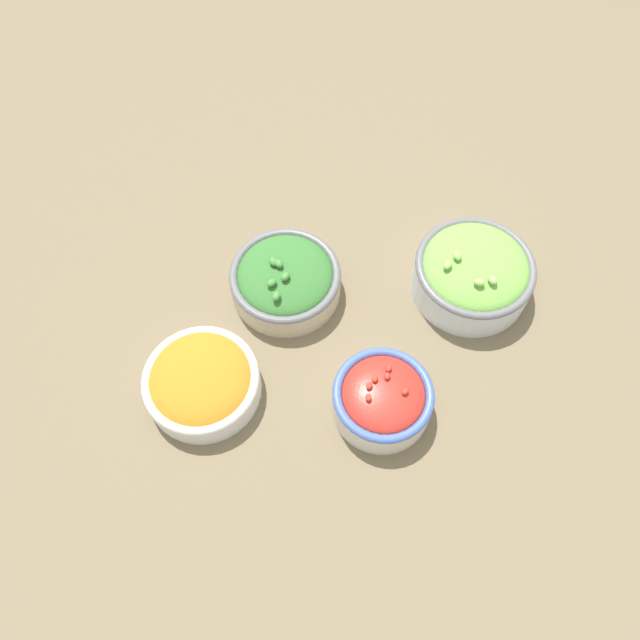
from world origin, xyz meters
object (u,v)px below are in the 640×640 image
(bowl_cherry_tomatoes, at_px, (382,398))
(bowl_carrots, at_px, (202,382))
(bowl_broccoli, at_px, (285,279))
(bowl_lettuce, at_px, (473,272))

(bowl_cherry_tomatoes, relative_size, bowl_carrots, 0.85)
(bowl_carrots, bearing_deg, bowl_cherry_tomatoes, 11.84)
(bowl_broccoli, distance_m, bowl_lettuce, 0.27)
(bowl_broccoli, bearing_deg, bowl_carrots, -106.19)
(bowl_cherry_tomatoes, bearing_deg, bowl_carrots, -168.16)
(bowl_cherry_tomatoes, distance_m, bowl_carrots, 0.24)
(bowl_broccoli, relative_size, bowl_carrots, 1.03)
(bowl_carrots, bearing_deg, bowl_broccoli, 73.81)
(bowl_cherry_tomatoes, relative_size, bowl_broccoli, 0.82)
(bowl_broccoli, xyz_separation_m, bowl_lettuce, (0.25, 0.09, 0.01))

